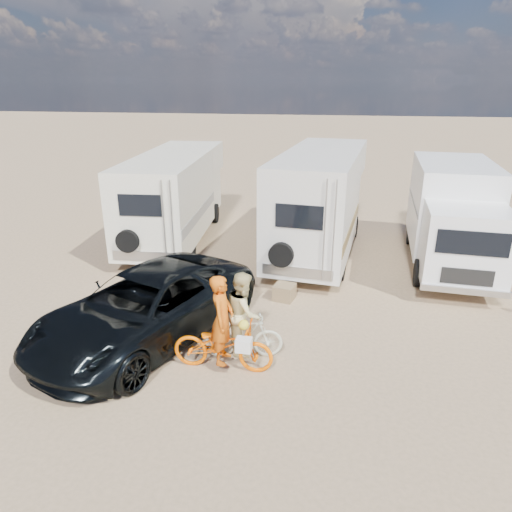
% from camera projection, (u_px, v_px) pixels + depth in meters
% --- Properties ---
extents(ground, '(140.00, 140.00, 0.00)m').
position_uv_depth(ground, '(280.00, 381.00, 8.52)').
color(ground, tan).
rests_on(ground, ground).
extents(rv_main, '(2.88, 6.73, 3.21)m').
position_uv_depth(rv_main, '(320.00, 204.00, 14.32)').
color(rv_main, silver).
rests_on(rv_main, ground).
extents(rv_left, '(2.64, 7.04, 2.91)m').
position_uv_depth(rv_left, '(175.00, 197.00, 15.73)').
color(rv_left, beige).
rests_on(rv_left, ground).
extents(box_truck, '(2.55, 5.93, 2.94)m').
position_uv_depth(box_truck, '(454.00, 218.00, 13.33)').
color(box_truck, white).
rests_on(box_truck, ground).
extents(dark_suv, '(4.26, 5.82, 1.47)m').
position_uv_depth(dark_suv, '(146.00, 307.00, 9.71)').
color(dark_suv, black).
rests_on(dark_suv, ground).
extents(bike_man, '(1.92, 0.68, 1.01)m').
position_uv_depth(bike_man, '(223.00, 345.00, 8.73)').
color(bike_man, '#F05F00').
rests_on(bike_man, ground).
extents(bike_woman, '(1.60, 0.74, 0.93)m').
position_uv_depth(bike_woman, '(244.00, 336.00, 9.11)').
color(bike_woman, beige).
rests_on(bike_woman, ground).
extents(rider_man, '(0.42, 0.64, 1.75)m').
position_uv_depth(rider_man, '(222.00, 328.00, 8.60)').
color(rider_man, '#D65B0E').
rests_on(rider_man, ground).
extents(rider_woman, '(0.77, 0.91, 1.65)m').
position_uv_depth(rider_woman, '(244.00, 320.00, 8.98)').
color(rider_woman, '#D3C482').
rests_on(rider_woman, ground).
extents(cooler, '(0.73, 0.63, 0.49)m').
position_uv_depth(cooler, '(184.00, 285.00, 11.92)').
color(cooler, '#235F86').
rests_on(cooler, ground).
extents(crate, '(0.59, 0.59, 0.39)m').
position_uv_depth(crate, '(284.00, 292.00, 11.65)').
color(crate, olive).
rests_on(crate, ground).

